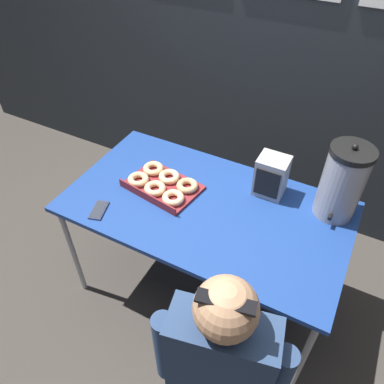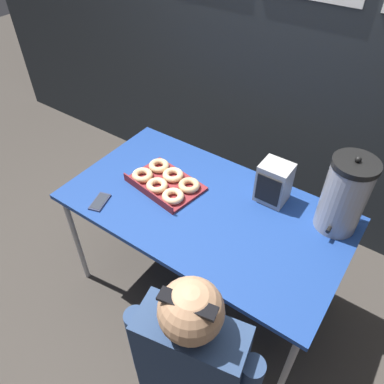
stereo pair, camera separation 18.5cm
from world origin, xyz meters
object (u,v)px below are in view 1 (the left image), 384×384
at_px(coffee_urn, 342,182).
at_px(person_seated, 218,377).
at_px(space_heater, 271,176).
at_px(cell_phone, 99,210).
at_px(donut_box, 162,184).

height_order(coffee_urn, person_seated, person_seated).
xyz_separation_m(coffee_urn, space_heater, (-0.35, -0.01, -0.09)).
relative_size(cell_phone, person_seated, 0.12).
height_order(coffee_urn, cell_phone, coffee_urn).
relative_size(coffee_urn, space_heater, 1.87).
xyz_separation_m(donut_box, space_heater, (0.54, 0.24, 0.09)).
relative_size(coffee_urn, cell_phone, 2.86).
distance_m(donut_box, cell_phone, 0.37).
bearing_deg(cell_phone, person_seated, -41.43).
relative_size(cell_phone, space_heater, 0.65).
bearing_deg(cell_phone, space_heater, 20.09).
xyz_separation_m(coffee_urn, cell_phone, (-1.09, -0.57, -0.20)).
distance_m(donut_box, space_heater, 0.60).
distance_m(cell_phone, space_heater, 0.93).
bearing_deg(space_heater, donut_box, -155.82).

